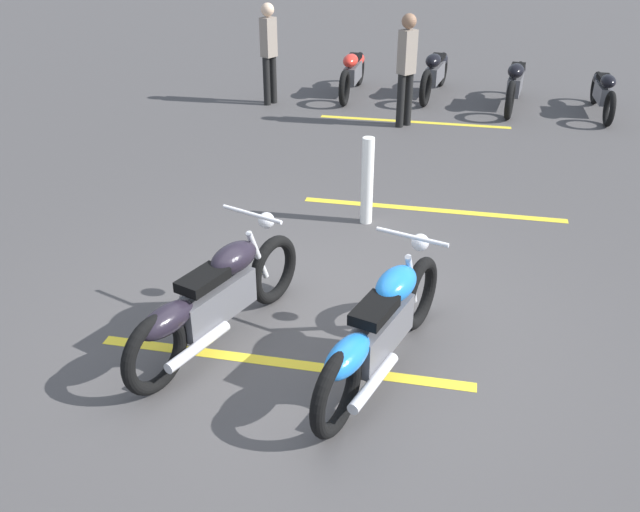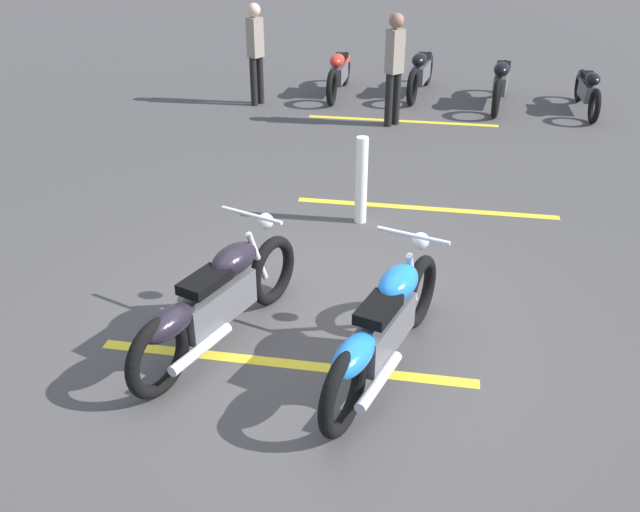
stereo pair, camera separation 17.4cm
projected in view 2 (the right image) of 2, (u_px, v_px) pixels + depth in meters
name	position (u px, v px, depth m)	size (l,w,h in m)	color
ground_plane	(316.00, 327.00, 6.22)	(60.00, 60.00, 0.00)	#474444
motorcycle_bright_foreground	(384.00, 327.00, 5.39)	(2.20, 0.72, 1.04)	black
motorcycle_dark_foreground	(216.00, 300.00, 5.75)	(2.18, 0.78, 1.04)	black
motorcycle_row_far_left	(587.00, 89.00, 12.00)	(1.93, 0.36, 0.73)	black
motorcycle_row_left	(501.00, 80.00, 12.32)	(2.18, 0.30, 0.82)	black
motorcycle_row_center	(421.00, 70.00, 12.97)	(2.18, 0.32, 0.82)	black
motorcycle_row_right	(340.00, 71.00, 12.98)	(2.15, 0.34, 0.81)	black
bystander_near_row	(394.00, 64.00, 11.00)	(0.32, 0.31, 1.79)	black
bystander_secondary	(256.00, 49.00, 12.10)	(0.30, 0.27, 1.76)	black
bollard_post	(361.00, 181.00, 7.93)	(0.14, 0.14, 1.04)	white
parking_stripe_near	(285.00, 363.00, 5.74)	(3.20, 0.12, 0.01)	yellow
parking_stripe_mid	(426.00, 208.00, 8.50)	(3.20, 0.12, 0.01)	yellow
parking_stripe_far	(402.00, 121.00, 11.66)	(3.20, 0.12, 0.01)	yellow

